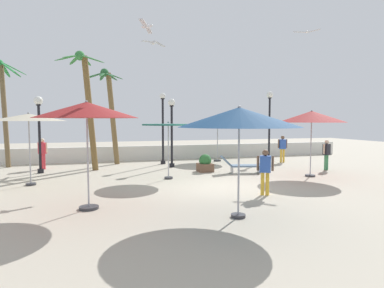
% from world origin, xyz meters
% --- Properties ---
extents(ground_plane, '(56.00, 56.00, 0.00)m').
position_xyz_m(ground_plane, '(0.00, 0.00, 0.00)').
color(ground_plane, '#B2A893').
extents(boundary_wall, '(25.20, 0.30, 0.90)m').
position_xyz_m(boundary_wall, '(0.00, 9.06, 0.45)').
color(boundary_wall, silver).
rests_on(boundary_wall, ground_plane).
extents(patio_umbrella_0, '(2.95, 2.95, 2.95)m').
position_xyz_m(patio_umbrella_0, '(4.87, 1.03, 2.65)').
color(patio_umbrella_0, '#333338').
rests_on(patio_umbrella_0, ground_plane).
extents(patio_umbrella_1, '(2.85, 2.85, 3.05)m').
position_xyz_m(patio_umbrella_1, '(-4.49, -1.83, 2.76)').
color(patio_umbrella_1, '#333338').
rests_on(patio_umbrella_1, ground_plane).
extents(patio_umbrella_2, '(2.77, 2.77, 2.81)m').
position_xyz_m(patio_umbrella_2, '(-6.71, 2.36, 2.59)').
color(patio_umbrella_2, '#333338').
rests_on(patio_umbrella_2, ground_plane).
extents(patio_umbrella_3, '(2.67, 2.67, 2.61)m').
position_xyz_m(patio_umbrella_3, '(2.84, 7.33, 2.36)').
color(patio_umbrella_3, '#333338').
rests_on(patio_umbrella_3, ground_plane).
extents(patio_umbrella_4, '(3.12, 3.12, 2.86)m').
position_xyz_m(patio_umbrella_4, '(-0.78, -3.73, 2.56)').
color(patio_umbrella_4, '#333338').
rests_on(patio_umbrella_4, ground_plane).
extents(patio_umbrella_5, '(2.21, 2.21, 2.45)m').
position_xyz_m(patio_umbrella_5, '(-1.32, 2.22, 2.22)').
color(patio_umbrella_5, '#333338').
rests_on(patio_umbrella_5, ground_plane).
extents(palm_tree_0, '(2.01, 2.00, 5.39)m').
position_xyz_m(palm_tree_0, '(-3.47, 7.73, 3.33)').
color(palm_tree_0, brown).
rests_on(palm_tree_0, ground_plane).
extents(palm_tree_1, '(2.35, 2.13, 5.87)m').
position_xyz_m(palm_tree_1, '(-4.65, 5.65, 3.59)').
color(palm_tree_1, brown).
rests_on(palm_tree_1, ground_plane).
extents(palm_tree_2, '(2.60, 2.60, 5.66)m').
position_xyz_m(palm_tree_2, '(-8.93, 8.01, 3.68)').
color(palm_tree_2, brown).
rests_on(palm_tree_2, ground_plane).
extents(lamp_post_0, '(0.41, 0.41, 3.62)m').
position_xyz_m(lamp_post_0, '(-6.83, 5.41, 2.39)').
color(lamp_post_0, black).
rests_on(lamp_post_0, ground_plane).
extents(lamp_post_1, '(0.34, 0.34, 4.05)m').
position_xyz_m(lamp_post_1, '(-0.61, 6.99, 2.35)').
color(lamp_post_1, black).
rests_on(lamp_post_1, ground_plane).
extents(lamp_post_2, '(0.38, 0.38, 3.63)m').
position_xyz_m(lamp_post_2, '(-0.41, 5.60, 2.30)').
color(lamp_post_2, black).
rests_on(lamp_post_2, ground_plane).
extents(lamp_post_3, '(0.41, 0.41, 4.29)m').
position_xyz_m(lamp_post_3, '(6.07, 6.79, 2.81)').
color(lamp_post_3, black).
rests_on(lamp_post_3, ground_plane).
extents(lounge_chair_1, '(1.96, 0.96, 0.84)m').
position_xyz_m(lounge_chair_1, '(2.25, 2.73, 0.39)').
color(lounge_chair_1, '#B7B7BC').
rests_on(lounge_chair_1, ground_plane).
extents(guest_0, '(0.53, 0.36, 1.52)m').
position_xyz_m(guest_0, '(6.83, 2.43, 0.91)').
color(guest_0, '#3F8C59').
rests_on(guest_0, ground_plane).
extents(guest_1, '(0.50, 0.38, 1.53)m').
position_xyz_m(guest_1, '(1.11, -1.68, 0.92)').
color(guest_1, gold).
rests_on(guest_1, ground_plane).
extents(guest_2, '(0.55, 0.31, 1.60)m').
position_xyz_m(guest_2, '(6.32, 5.66, 0.96)').
color(guest_2, gold).
rests_on(guest_2, ground_plane).
extents(guest_3, '(0.50, 0.39, 1.59)m').
position_xyz_m(guest_3, '(-6.91, 6.71, 0.96)').
color(guest_3, '#D8333F').
rests_on(guest_3, ground_plane).
extents(seagull_0, '(1.20, 0.72, 0.18)m').
position_xyz_m(seagull_0, '(-1.71, 3.54, 5.98)').
color(seagull_0, white).
extents(seagull_1, '(0.61, 1.30, 0.15)m').
position_xyz_m(seagull_1, '(-2.68, -0.90, 5.44)').
color(seagull_1, white).
extents(seagull_2, '(1.13, 0.90, 0.15)m').
position_xyz_m(seagull_2, '(6.15, 3.34, 7.01)').
color(seagull_2, white).
extents(planter, '(0.70, 0.70, 0.85)m').
position_xyz_m(planter, '(0.81, 3.65, 0.38)').
color(planter, brown).
rests_on(planter, ground_plane).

